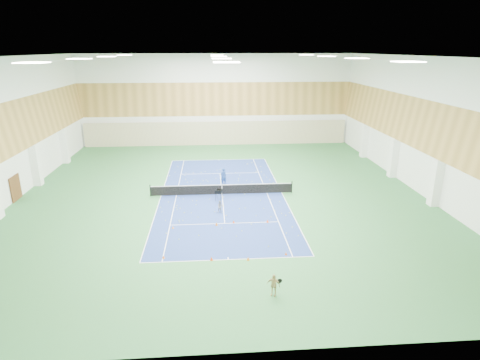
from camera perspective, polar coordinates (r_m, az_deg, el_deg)
The scene contains 21 objects.
ground at distance 36.45m, azimuth -2.57°, elevation -2.05°, with size 40.00×40.00×0.00m, color #2C6836.
room_shell at distance 34.83m, azimuth -2.71°, elevation 7.24°, with size 36.00×40.00×12.00m, color white, non-canonical shape.
wood_cladding at distance 34.51m, azimuth -2.76°, elevation 10.51°, with size 36.00×40.00×8.00m, color #B18541, non-canonical shape.
ceiling_light_grid at distance 34.21m, azimuth -2.86°, elevation 17.03°, with size 21.40×25.40×0.06m, color white, non-canonical shape.
court_surface at distance 36.45m, azimuth -2.57°, elevation -2.05°, with size 10.97×23.77×0.01m, color navy.
tennis_balls_scatter at distance 36.44m, azimuth -2.57°, elevation -1.99°, with size 10.57×22.77×0.07m, color yellow, non-canonical shape.
tennis_net at distance 36.27m, azimuth -2.58°, elevation -1.24°, with size 12.80×0.10×1.10m, color black, non-canonical shape.
back_curtain at distance 55.06m, azimuth -3.27°, elevation 6.65°, with size 35.40×0.16×3.20m, color #C6B793.
door_left_b at distance 39.87m, azimuth -29.29°, elevation -0.98°, with size 0.08×1.80×2.20m, color #593319.
coach at distance 38.78m, azimuth -2.37°, elevation 0.52°, with size 0.61×0.40×1.67m, color navy.
child_court at distance 32.31m, azimuth -2.82°, elevation -3.82°, with size 0.49×0.38×1.02m, color gray.
child_apron at distance 22.14m, azimuth 4.79°, elevation -14.64°, with size 0.74×0.31×1.27m, color tan.
ball_cart at distance 35.00m, azimuth -3.04°, elevation -2.10°, with size 0.56×0.56×0.97m, color black, non-canonical shape.
cone_svc_a at distance 30.08m, azimuth -9.52°, elevation -6.66°, with size 0.17×0.17×0.19m, color orange.
cone_svc_b at distance 30.21m, azimuth -3.36°, elevation -6.25°, with size 0.22×0.22×0.25m, color orange.
cone_svc_c at distance 30.58m, azimuth -0.91°, elevation -5.95°, with size 0.18×0.18×0.20m, color #ED3E0C.
cone_svc_d at distance 30.74m, azimuth 3.94°, elevation -5.83°, with size 0.20×0.20×0.22m, color #EC460C.
cone_base_a at distance 26.19m, azimuth -10.83°, elevation -10.69°, with size 0.18×0.18×0.20m, color orange.
cone_base_b at distance 25.59m, azimuth -4.07°, elevation -11.08°, with size 0.21×0.21×0.24m, color #EE470C.
cone_base_c at distance 25.55m, azimuth 1.16°, elevation -11.10°, with size 0.20×0.20×0.22m, color orange.
cone_base_d at distance 26.31m, azimuth 6.56°, elevation -10.34°, with size 0.17×0.17×0.19m, color #DB510B.
Camera 1 is at (-0.95, -34.19, 12.62)m, focal length 30.00 mm.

